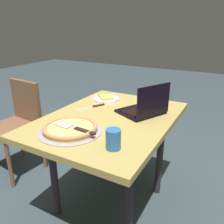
{
  "coord_description": "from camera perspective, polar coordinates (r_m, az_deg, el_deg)",
  "views": [
    {
      "loc": [
        1.28,
        0.72,
        1.33
      ],
      "look_at": [
        0.0,
        0.02,
        0.77
      ],
      "focal_mm": 36.74,
      "sensor_mm": 36.0,
      "label": 1
    }
  ],
  "objects": [
    {
      "name": "ground_plane",
      "position": [
        1.98,
        -0.46,
        -21.27
      ],
      "size": [
        12.0,
        12.0,
        0.0
      ],
      "primitive_type": "plane",
      "color": "#334045"
    },
    {
      "name": "dining_table",
      "position": [
        1.62,
        -0.52,
        -3.96
      ],
      "size": [
        1.12,
        0.82,
        0.73
      ],
      "color": "#AA934B",
      "rests_on": "ground_plane"
    },
    {
      "name": "laptop",
      "position": [
        1.63,
        8.04,
        0.93
      ],
      "size": [
        0.37,
        0.35,
        0.23
      ],
      "color": "black",
      "rests_on": "dining_table"
    },
    {
      "name": "pizza_plate",
      "position": [
        1.94,
        -1.53,
        3.45
      ],
      "size": [
        0.22,
        0.22,
        0.04
      ],
      "color": "white",
      "rests_on": "dining_table"
    },
    {
      "name": "pizza_tray",
      "position": [
        1.38,
        -10.34,
        -4.03
      ],
      "size": [
        0.38,
        0.38,
        0.04
      ],
      "color": "#A498A4",
      "rests_on": "dining_table"
    },
    {
      "name": "table_knife",
      "position": [
        1.78,
        -4.69,
        1.34
      ],
      "size": [
        0.23,
        0.13,
        0.01
      ],
      "color": "silver",
      "rests_on": "dining_table"
    },
    {
      "name": "drink_cup",
      "position": [
        1.17,
        0.33,
        -6.73
      ],
      "size": [
        0.08,
        0.08,
        0.11
      ],
      "color": "#2A66AB",
      "rests_on": "dining_table"
    },
    {
      "name": "chair_near",
      "position": [
        2.29,
        -22.35,
        -2.0
      ],
      "size": [
        0.43,
        0.43,
        0.85
      ],
      "color": "brown",
      "rests_on": "ground_plane"
    }
  ]
}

